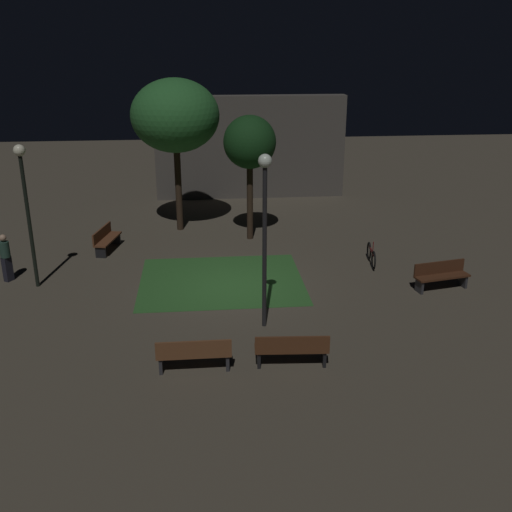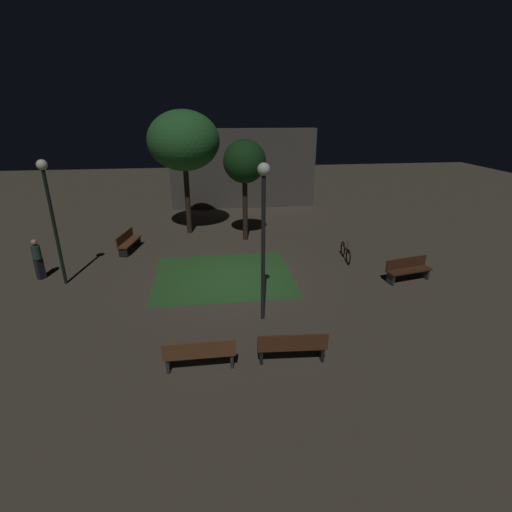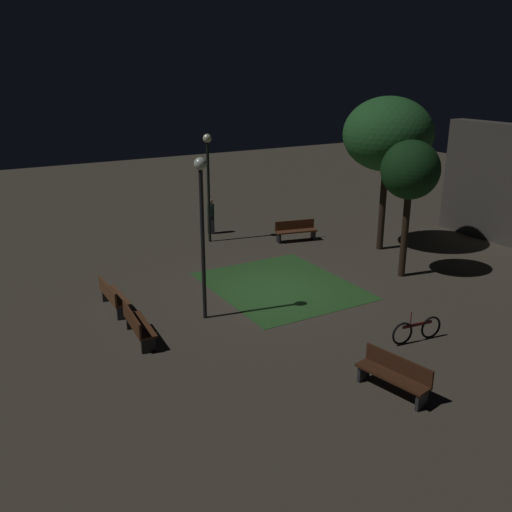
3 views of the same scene
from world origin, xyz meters
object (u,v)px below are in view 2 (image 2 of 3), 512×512
Objects in this scene: bench_near_trees at (200,353)px; tree_lawn_side at (184,141)px; bench_front_left at (128,241)px; tree_near_wall at (245,162)px; bench_path_side at (292,345)px; pedestrian at (38,258)px; lamp_post_near_wall at (263,219)px; lamp_post_path_center at (50,203)px; bicycle at (346,252)px; bench_by_lamp at (408,269)px.

tree_lawn_side reaches higher than bench_near_trees.
tree_near_wall is (5.53, 0.91, 3.32)m from bench_front_left.
tree_lawn_side is (-0.61, 11.40, 4.19)m from bench_near_trees.
tree_lawn_side reaches higher than tree_near_wall.
pedestrian is at bearing 143.49° from bench_path_side.
bench_path_side is 0.38× the size of lamp_post_near_wall.
lamp_post_path_center reaches higher than bench_path_side.
tree_near_wall is 7.71m from lamp_post_near_wall.
lamp_post_near_wall is at bearing -52.16° from bench_front_left.
tree_lawn_side reaches higher than bench_front_left.
bench_path_side is 7.67m from bicycle.
tree_lawn_side is at bearing 51.80° from lamp_post_path_center.
lamp_post_near_wall reaches higher than bench_path_side.
pedestrian reaches higher than bench_front_left.
lamp_post_near_wall is (-0.27, -7.69, -0.55)m from tree_near_wall.
bench_front_left is at bearing -170.63° from tree_near_wall.
tree_lawn_side is at bearing 105.54° from lamp_post_near_wall.
tree_lawn_side reaches higher than bicycle.
lamp_post_near_wall is at bearing -26.70° from pedestrian.
bench_near_trees is 8.80m from pedestrian.
bicycle reaches higher than bench_by_lamp.
bicycle reaches higher than bench_near_trees.
lamp_post_near_wall reaches higher than bench_by_lamp.
pedestrian is at bearing -137.28° from tree_lawn_side.
bench_front_left is at bearing 157.06° from bench_by_lamp.
bench_by_lamp is 0.38× the size of tree_near_wall.
bench_near_trees is 0.37× the size of lamp_post_near_wall.
tree_near_wall is 6.25m from bicycle.
tree_near_wall is 1.01× the size of lamp_post_near_wall.
bench_by_lamp is at bearing -22.94° from bench_front_left.
bench_by_lamp is at bearing 28.67° from bench_near_trees.
lamp_post_near_wall is 3.00× the size of pedestrian.
lamp_post_near_wall is (-0.43, 2.23, 2.77)m from bench_path_side.
bench_front_left is 3.93m from pedestrian.
tree_near_wall is 3.02× the size of pedestrian.
bench_path_side and bench_by_lamp have the same top height.
lamp_post_path_center reaches higher than bench_near_trees.
bench_path_side is 10.46m from tree_near_wall.
tree_near_wall is at bearing -27.64° from tree_lawn_side.
bench_path_side is 6.95m from bench_by_lamp.
tree_near_wall reaches higher than lamp_post_path_center.
tree_lawn_side reaches higher than bench_by_lamp.
tree_lawn_side is at bearing 145.07° from bicycle.
lamp_post_near_wall is 6.79m from bicycle.
tree_near_wall is (-5.63, 5.64, 3.32)m from bench_by_lamp.
bench_path_side is 10.66m from bench_front_left.
bench_front_left is 0.30× the size of tree_lawn_side.
tree_near_wall is at bearing 77.46° from bench_near_trees.
tree_near_wall reaches higher than bicycle.
bench_near_trees is at bearing -69.75° from bench_front_left.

